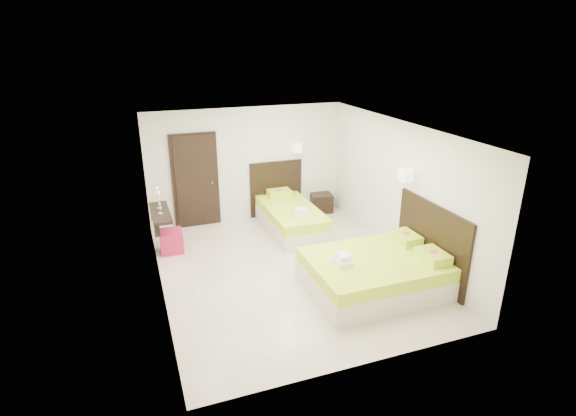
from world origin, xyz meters
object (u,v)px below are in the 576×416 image
object	(u,v)px
nightstand	(321,203)
ottoman	(171,241)
bed_single	(290,216)
bed_double	(379,271)

from	to	relation	value
nightstand	ottoman	bearing A→B (deg)	-156.04
bed_single	ottoman	world-z (taller)	bed_single
bed_single	bed_double	bearing A→B (deg)	-79.47
bed_double	ottoman	size ratio (longest dim) A/B	5.07
nightstand	ottoman	distance (m)	3.85
nightstand	ottoman	size ratio (longest dim) A/B	1.14
ottoman	bed_double	bearing A→B (deg)	-39.99
bed_single	bed_double	xyz separation A→B (m)	(0.54, -2.89, 0.01)
bed_double	nightstand	size ratio (longest dim) A/B	4.46
bed_double	bed_single	bearing A→B (deg)	100.53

